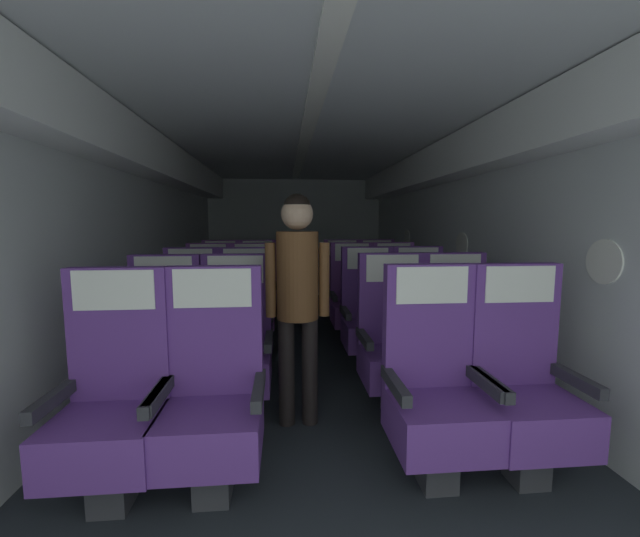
# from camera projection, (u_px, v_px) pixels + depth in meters

# --- Properties ---
(ground) EXTENTS (3.52, 7.68, 0.02)m
(ground) POSITION_uv_depth(u_px,v_px,m) (306.00, 360.00, 4.04)
(ground) COLOR #23282D
(fuselage_shell) EXTENTS (3.40, 7.33, 2.27)m
(fuselage_shell) POSITION_uv_depth(u_px,v_px,m) (304.00, 201.00, 4.13)
(fuselage_shell) COLOR silver
(fuselage_shell) RESTS_ON ground
(seat_a_left_window) EXTENTS (0.52, 0.48, 1.17)m
(seat_a_left_window) POSITION_uv_depth(u_px,v_px,m) (113.00, 406.00, 1.93)
(seat_a_left_window) COLOR #38383D
(seat_a_left_window) RESTS_ON ground
(seat_a_left_aisle) EXTENTS (0.52, 0.48, 1.17)m
(seat_a_left_aisle) POSITION_uv_depth(u_px,v_px,m) (213.00, 401.00, 1.99)
(seat_a_left_aisle) COLOR #38383D
(seat_a_left_aisle) RESTS_ON ground
(seat_a_right_aisle) EXTENTS (0.52, 0.48, 1.17)m
(seat_a_right_aisle) POSITION_uv_depth(u_px,v_px,m) (524.00, 390.00, 2.12)
(seat_a_right_aisle) COLOR #38383D
(seat_a_right_aisle) RESTS_ON ground
(seat_a_right_window) EXTENTS (0.52, 0.48, 1.17)m
(seat_a_right_window) POSITION_uv_depth(u_px,v_px,m) (435.00, 393.00, 2.08)
(seat_a_right_window) COLOR #38383D
(seat_a_right_window) RESTS_ON ground
(seat_b_left_window) EXTENTS (0.52, 0.48, 1.17)m
(seat_b_left_window) POSITION_uv_depth(u_px,v_px,m) (163.00, 352.00, 2.75)
(seat_b_left_window) COLOR #38383D
(seat_b_left_window) RESTS_ON ground
(seat_b_left_aisle) EXTENTS (0.52, 0.48, 1.17)m
(seat_b_left_aisle) POSITION_uv_depth(u_px,v_px,m) (236.00, 349.00, 2.80)
(seat_b_left_aisle) COLOR #38383D
(seat_b_left_aisle) RESTS_ON ground
(seat_b_right_aisle) EXTENTS (0.52, 0.48, 1.17)m
(seat_b_right_aisle) POSITION_uv_depth(u_px,v_px,m) (457.00, 344.00, 2.93)
(seat_b_right_aisle) COLOR #38383D
(seat_b_right_aisle) RESTS_ON ground
(seat_b_right_window) EXTENTS (0.52, 0.48, 1.17)m
(seat_b_right_window) POSITION_uv_depth(u_px,v_px,m) (394.00, 345.00, 2.89)
(seat_b_right_window) COLOR #38383D
(seat_b_right_window) RESTS_ON ground
(seat_c_left_window) EXTENTS (0.52, 0.48, 1.17)m
(seat_c_left_window) POSITION_uv_depth(u_px,v_px,m) (191.00, 322.00, 3.58)
(seat_c_left_window) COLOR #38383D
(seat_c_left_window) RESTS_ON ground
(seat_c_left_aisle) EXTENTS (0.52, 0.48, 1.17)m
(seat_c_left_aisle) POSITION_uv_depth(u_px,v_px,m) (245.00, 321.00, 3.61)
(seat_c_left_aisle) COLOR #38383D
(seat_c_left_aisle) RESTS_ON ground
(seat_c_right_aisle) EXTENTS (0.52, 0.48, 1.17)m
(seat_c_right_aisle) POSITION_uv_depth(u_px,v_px,m) (420.00, 317.00, 3.77)
(seat_c_right_aisle) COLOR #38383D
(seat_c_right_aisle) RESTS_ON ground
(seat_c_right_window) EXTENTS (0.52, 0.48, 1.17)m
(seat_c_right_window) POSITION_uv_depth(u_px,v_px,m) (369.00, 319.00, 3.71)
(seat_c_right_window) COLOR #38383D
(seat_c_right_window) RESTS_ON ground
(seat_d_left_window) EXTENTS (0.52, 0.48, 1.17)m
(seat_d_left_window) POSITION_uv_depth(u_px,v_px,m) (208.00, 304.00, 4.39)
(seat_d_left_window) COLOR #38383D
(seat_d_left_window) RESTS_ON ground
(seat_d_left_aisle) EXTENTS (0.52, 0.48, 1.17)m
(seat_d_left_aisle) POSITION_uv_depth(u_px,v_px,m) (253.00, 303.00, 4.44)
(seat_d_left_aisle) COLOR #38383D
(seat_d_left_aisle) RESTS_ON ground
(seat_d_right_aisle) EXTENTS (0.52, 0.48, 1.17)m
(seat_d_right_aisle) POSITION_uv_depth(u_px,v_px,m) (395.00, 301.00, 4.58)
(seat_d_right_aisle) COLOR #38383D
(seat_d_right_aisle) RESTS_ON ground
(seat_d_right_window) EXTENTS (0.52, 0.48, 1.17)m
(seat_d_right_window) POSITION_uv_depth(u_px,v_px,m) (353.00, 301.00, 4.53)
(seat_d_right_window) COLOR #38383D
(seat_d_right_window) RESTS_ON ground
(seat_e_left_window) EXTENTS (0.52, 0.48, 1.17)m
(seat_e_left_window) POSITION_uv_depth(u_px,v_px,m) (220.00, 291.00, 5.20)
(seat_e_left_window) COLOR #38383D
(seat_e_left_window) RESTS_ON ground
(seat_e_left_aisle) EXTENTS (0.52, 0.48, 1.17)m
(seat_e_left_aisle) POSITION_uv_depth(u_px,v_px,m) (258.00, 291.00, 5.26)
(seat_e_left_aisle) COLOR #38383D
(seat_e_left_aisle) RESTS_ON ground
(seat_e_right_aisle) EXTENTS (0.52, 0.48, 1.17)m
(seat_e_right_aisle) POSITION_uv_depth(u_px,v_px,m) (378.00, 289.00, 5.41)
(seat_e_right_aisle) COLOR #38383D
(seat_e_right_aisle) RESTS_ON ground
(seat_e_right_window) EXTENTS (0.52, 0.48, 1.17)m
(seat_e_right_window) POSITION_uv_depth(u_px,v_px,m) (343.00, 289.00, 5.37)
(seat_e_right_window) COLOR #38383D
(seat_e_right_window) RESTS_ON ground
(flight_attendant) EXTENTS (0.43, 0.28, 1.58)m
(flight_attendant) POSITION_uv_depth(u_px,v_px,m) (298.00, 285.00, 2.63)
(flight_attendant) COLOR black
(flight_attendant) RESTS_ON ground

